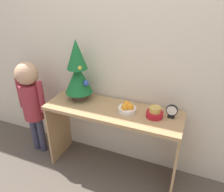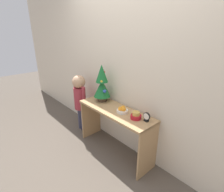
# 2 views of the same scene
# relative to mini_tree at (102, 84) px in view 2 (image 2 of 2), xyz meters

# --- Properties ---
(ground_plane) EXTENTS (12.00, 12.00, 0.00)m
(ground_plane) POSITION_rel_mini_tree_xyz_m (0.36, -0.26, -0.95)
(ground_plane) COLOR brown
(back_wall) EXTENTS (7.00, 0.05, 2.50)m
(back_wall) POSITION_rel_mini_tree_xyz_m (0.36, 0.18, 0.30)
(back_wall) COLOR beige
(back_wall) RESTS_ON ground_plane
(console_table) EXTENTS (1.19, 0.39, 0.68)m
(console_table) POSITION_rel_mini_tree_xyz_m (0.36, -0.06, -0.42)
(console_table) COLOR tan
(console_table) RESTS_ON ground_plane
(mini_tree) EXTENTS (0.25, 0.25, 0.56)m
(mini_tree) POSITION_rel_mini_tree_xyz_m (0.00, 0.00, 0.00)
(mini_tree) COLOR #4C3828
(mini_tree) RESTS_ON console_table
(fruit_bowl) EXTENTS (0.15, 0.15, 0.08)m
(fruit_bowl) POSITION_rel_mini_tree_xyz_m (0.48, -0.05, -0.24)
(fruit_bowl) COLOR silver
(fruit_bowl) RESTS_ON console_table
(singing_bowl) EXTENTS (0.13, 0.13, 0.09)m
(singing_bowl) POSITION_rel_mini_tree_xyz_m (0.71, -0.05, -0.23)
(singing_bowl) COLOR #AD1923
(singing_bowl) RESTS_ON console_table
(desk_clock) EXTENTS (0.09, 0.04, 0.11)m
(desk_clock) POSITION_rel_mini_tree_xyz_m (0.84, -0.00, -0.21)
(desk_clock) COLOR black
(desk_clock) RESTS_ON console_table
(child_figure) EXTENTS (0.31, 0.22, 1.00)m
(child_figure) POSITION_rel_mini_tree_xyz_m (-0.49, -0.10, -0.30)
(child_figure) COLOR #38384C
(child_figure) RESTS_ON ground_plane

